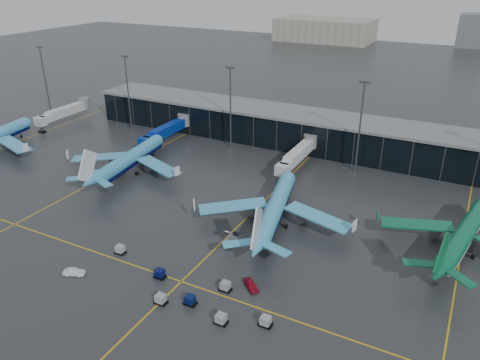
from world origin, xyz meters
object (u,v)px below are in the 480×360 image
at_px(airliner_aer_lingus, 467,224).
at_px(baggage_carts, 189,291).
at_px(airliner_arkefly, 130,150).
at_px(service_van_white, 74,272).
at_px(mobile_airstair, 231,239).
at_px(airliner_klm_near, 276,197).
at_px(service_van_red, 251,285).

xyz_separation_m(airliner_aer_lingus, baggage_carts, (-41.52, -37.90, -5.28)).
height_order(airliner_arkefly, service_van_white, airliner_arkefly).
height_order(airliner_arkefly, mobile_airstair, airliner_arkefly).
bearing_deg(airliner_aer_lingus, airliner_klm_near, -158.99).
relative_size(airliner_arkefly, service_van_white, 10.18).
xyz_separation_m(airliner_aer_lingus, service_van_red, (-32.63, -31.16, -5.34)).
xyz_separation_m(airliner_arkefly, service_van_white, (21.86, -43.39, -5.60)).
bearing_deg(service_van_white, airliner_klm_near, -58.37).
height_order(airliner_klm_near, service_van_red, airliner_klm_near).
relative_size(mobile_airstair, service_van_white, 0.86).
height_order(airliner_klm_near, airliner_aer_lingus, airliner_klm_near).
bearing_deg(airliner_arkefly, airliner_aer_lingus, -7.61).
distance_m(airliner_arkefly, service_van_red, 62.03).
bearing_deg(mobile_airstair, airliner_arkefly, 150.68).
bearing_deg(baggage_carts, airliner_aer_lingus, 42.39).
distance_m(airliner_klm_near, mobile_airstair, 14.25).
bearing_deg(airliner_arkefly, service_van_white, -70.62).
height_order(airliner_aer_lingus, service_van_white, airliner_aer_lingus).
distance_m(baggage_carts, service_van_white, 22.94).
relative_size(airliner_arkefly, service_van_red, 10.02).
xyz_separation_m(baggage_carts, service_van_red, (8.90, 6.75, -0.07)).
bearing_deg(service_van_red, mobile_airstair, 81.62).
xyz_separation_m(service_van_red, service_van_white, (-31.26, -11.86, -0.03)).
bearing_deg(service_van_white, airliner_aer_lingus, -78.82).
bearing_deg(airliner_klm_near, airliner_arkefly, 158.63).
bearing_deg(airliner_klm_near, service_van_white, -137.80).
distance_m(baggage_carts, service_van_red, 11.17).
relative_size(baggage_carts, service_van_white, 9.25).
distance_m(airliner_arkefly, airliner_klm_near, 48.05).
relative_size(airliner_klm_near, airliner_aer_lingus, 1.06).
bearing_deg(airliner_aer_lingus, service_van_white, -135.81).
xyz_separation_m(airliner_klm_near, mobile_airstair, (-4.78, -12.20, -5.60)).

